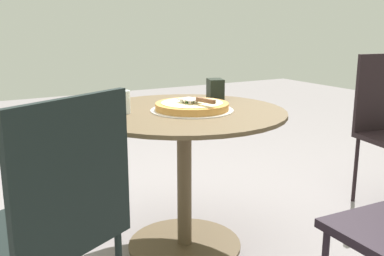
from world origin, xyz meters
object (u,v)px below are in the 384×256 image
at_px(patio_table, 184,152).
at_px(pizza_on_tray, 192,107).
at_px(drinking_cup, 123,102).
at_px(napkin_dispenser, 215,89).
at_px(pizza_server, 198,100).
at_px(patio_chair_near, 50,217).

relative_size(patio_table, pizza_on_tray, 2.46).
distance_m(drinking_cup, napkin_dispenser, 0.58).
height_order(pizza_server, patio_chair_near, patio_chair_near).
xyz_separation_m(drinking_cup, napkin_dispenser, (0.11, -0.57, 0.00)).
height_order(patio_table, pizza_server, pizza_server).
bearing_deg(pizza_on_tray, pizza_server, 179.46).
height_order(drinking_cup, patio_chair_near, patio_chair_near).
distance_m(patio_table, napkin_dispenser, 0.44).
relative_size(patio_table, drinking_cup, 9.28).
xyz_separation_m(pizza_server, patio_chair_near, (-0.41, 0.77, -0.23)).
bearing_deg(pizza_server, patio_table, 21.93).
bearing_deg(pizza_server, pizza_on_tray, -0.54).
height_order(pizza_server, napkin_dispenser, napkin_dispenser).
bearing_deg(patio_table, drinking_cup, 73.90).
distance_m(pizza_server, drinking_cup, 0.34).
relative_size(patio_table, napkin_dispenser, 8.81).
distance_m(pizza_server, napkin_dispenser, 0.38).
distance_m(pizza_on_tray, pizza_server, 0.07).
relative_size(pizza_server, drinking_cup, 2.08).
xyz_separation_m(pizza_server, napkin_dispenser, (0.27, -0.26, -0.00)).
bearing_deg(patio_table, pizza_on_tray, -122.85).
relative_size(pizza_server, napkin_dispenser, 1.98).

